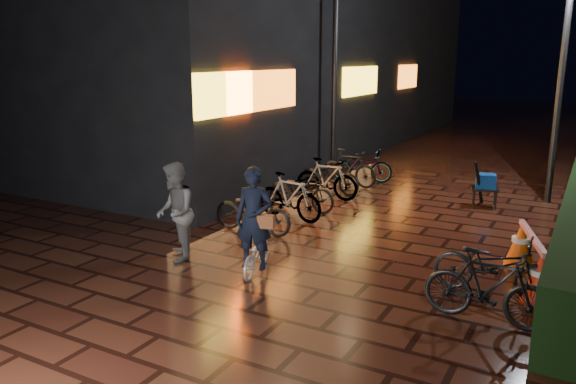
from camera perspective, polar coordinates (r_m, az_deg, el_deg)
The scene contains 10 objects.
ground at distance 9.34m, azimuth 6.18°, elevation -7.48°, with size 80.00×80.00×0.00m, color #381911.
bystander_person at distance 9.52m, azimuth -11.40°, elevation -1.99°, with size 0.81×0.63×1.67m, color #5C5C5E.
storefront_block at distance 23.42m, azimuth -4.51°, elevation 16.34°, with size 12.09×22.00×9.00m.
lamp_post_hedge at distance 14.21m, azimuth 26.05°, elevation 10.88°, with size 0.52×0.20×5.47m.
lamp_post_sf at distance 15.50m, azimuth 4.78°, elevation 12.35°, with size 0.51×0.29×5.51m.
cyclist at distance 8.80m, azimuth -3.36°, elevation -4.35°, with size 0.71×1.27×1.72m.
traffic_barrier at distance 9.23m, azimuth 23.37°, elevation -6.28°, with size 0.95×1.91×0.78m.
cart_assembly at distance 13.48m, azimuth 19.39°, elevation 0.88°, with size 0.68×0.72×1.10m.
parked_bikes_storefront at distance 13.29m, azimuth 3.20°, elevation 1.02°, with size 1.98×6.14×0.98m.
parked_bikes_hedge at distance 8.16m, azimuth 19.96°, elevation -7.93°, with size 1.76×1.51×0.98m.
Camera 1 is at (3.31, -8.07, 3.34)m, focal length 35.00 mm.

